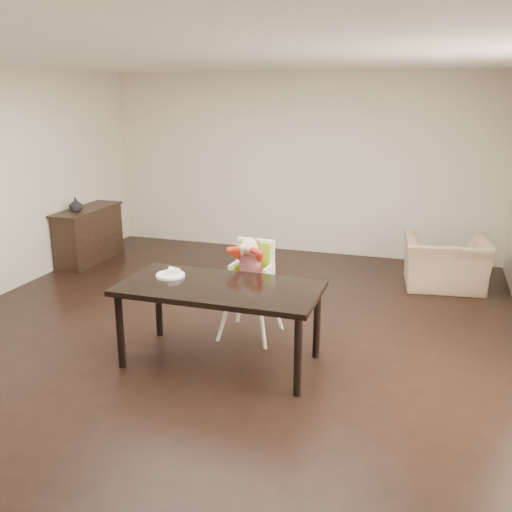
{
  "coord_description": "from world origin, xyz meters",
  "views": [
    {
      "loc": [
        2.03,
        -4.94,
        2.43
      ],
      "look_at": [
        0.42,
        0.06,
        0.9
      ],
      "focal_mm": 40.0,
      "sensor_mm": 36.0,
      "label": 1
    }
  ],
  "objects": [
    {
      "name": "high_chair",
      "position": [
        0.31,
        0.23,
        0.73
      ],
      "size": [
        0.46,
        0.46,
        1.04
      ],
      "rotation": [
        0.0,
        0.0,
        -0.06
      ],
      "color": "white",
      "rests_on": "ground"
    },
    {
      "name": "sideboard",
      "position": [
        -2.78,
        2.0,
        0.4
      ],
      "size": [
        0.44,
        1.26,
        0.79
      ],
      "color": "black",
      "rests_on": "ground"
    },
    {
      "name": "ground",
      "position": [
        0.0,
        0.0,
        0.0
      ],
      "size": [
        7.0,
        7.0,
        0.0
      ],
      "primitive_type": "plane",
      "color": "black",
      "rests_on": "ground"
    },
    {
      "name": "room_walls",
      "position": [
        0.0,
        0.0,
        1.86
      ],
      "size": [
        6.02,
        7.02,
        2.71
      ],
      "color": "beige",
      "rests_on": "ground"
    },
    {
      "name": "vase",
      "position": [
        -2.78,
        1.75,
        0.88
      ],
      "size": [
        0.24,
        0.25,
        0.19
      ],
      "primitive_type": "imported",
      "rotation": [
        0.0,
        0.0,
        0.35
      ],
      "color": "#99999E",
      "rests_on": "sideboard"
    },
    {
      "name": "armchair",
      "position": [
        2.2,
        2.35,
        0.44
      ],
      "size": [
        1.08,
        0.77,
        0.88
      ],
      "primitive_type": "imported",
      "rotation": [
        0.0,
        0.0,
        3.26
      ],
      "color": "tan",
      "rests_on": "ground"
    },
    {
      "name": "dining_table",
      "position": [
        0.24,
        -0.46,
        0.67
      ],
      "size": [
        1.8,
        0.9,
        0.75
      ],
      "color": "black",
      "rests_on": "ground"
    },
    {
      "name": "plate",
      "position": [
        -0.28,
        -0.36,
        0.78
      ],
      "size": [
        0.35,
        0.35,
        0.08
      ],
      "rotation": [
        0.0,
        0.0,
        0.35
      ],
      "color": "white",
      "rests_on": "dining_table"
    }
  ]
}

